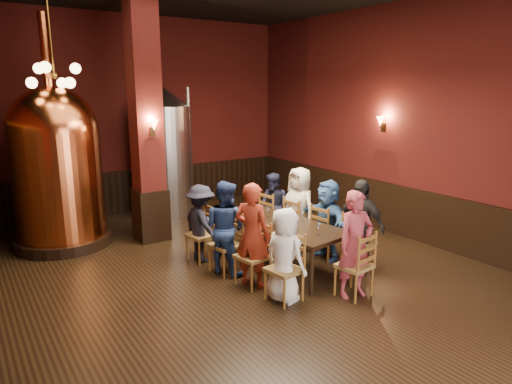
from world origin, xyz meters
TOP-DOWN VIEW (x-y plane):
  - room at (0.00, 0.00)m, footprint 10.00×10.02m
  - wainscot_right at (3.96, 0.00)m, footprint 0.08×9.90m
  - wainscot_back at (0.00, 4.96)m, footprint 7.90×0.08m
  - column at (-0.30, 2.80)m, footprint 0.58×0.58m
  - pendant_cluster at (-1.80, 2.90)m, footprint 0.90×0.90m
  - sconce_wall at (3.90, 0.80)m, footprint 0.20×0.20m
  - sconce_column at (-0.30, 2.50)m, footprint 0.20×0.20m
  - dining_table at (0.97, 0.35)m, footprint 1.31×2.51m
  - chair_0 at (0.26, -0.75)m, footprint 0.52×0.52m
  - person_0 at (0.26, -0.75)m, footprint 0.56×0.73m
  - chair_1 at (0.17, -0.09)m, footprint 0.52×0.52m
  - person_1 at (0.17, -0.09)m, footprint 0.59×0.68m
  - chair_2 at (0.08, 0.56)m, footprint 0.52×0.52m
  - person_2 at (0.08, 0.56)m, footprint 0.64×0.81m
  - chair_3 at (-0.01, 1.23)m, footprint 0.52×0.52m
  - person_3 at (-0.01, 1.23)m, footprint 0.55×0.89m
  - chair_4 at (1.95, -0.52)m, footprint 0.52×0.52m
  - person_4 at (1.95, -0.52)m, footprint 0.53×0.94m
  - chair_5 at (1.86, 0.14)m, footprint 0.52×0.52m
  - person_5 at (1.86, 0.14)m, footprint 0.56×1.33m
  - chair_6 at (1.77, 0.79)m, footprint 0.52×0.52m
  - person_6 at (1.77, 0.79)m, footprint 0.53×0.77m
  - chair_7 at (1.68, 1.46)m, footprint 0.52×0.52m
  - person_7 at (1.68, 1.46)m, footprint 0.40×0.67m
  - chair_8 at (1.18, -1.18)m, footprint 0.52×0.52m
  - person_8 at (1.18, -1.18)m, footprint 0.61×0.45m
  - copper_kettle at (-1.81, 3.41)m, footprint 2.04×2.04m
  - steel_vessel at (0.62, 4.16)m, footprint 1.54×1.54m
  - rose_vase at (0.94, 1.09)m, footprint 0.20×0.20m
  - wine_glass_0 at (1.09, -0.02)m, footprint 0.07×0.07m
  - wine_glass_1 at (0.99, 0.70)m, footprint 0.07×0.07m
  - wine_glass_2 at (1.32, 0.16)m, footprint 0.07×0.07m
  - wine_glass_3 at (0.87, -0.17)m, footprint 0.07×0.07m
  - wine_glass_4 at (0.71, 0.90)m, footprint 0.07×0.07m
  - wine_glass_5 at (1.07, -0.53)m, footprint 0.07×0.07m

SIDE VIEW (x-z plane):
  - chair_0 at x=0.26m, z-range 0.00..0.92m
  - chair_1 at x=0.17m, z-range 0.00..0.92m
  - chair_2 at x=0.08m, z-range 0.00..0.92m
  - chair_3 at x=-0.01m, z-range 0.00..0.92m
  - chair_4 at x=1.95m, z-range 0.00..0.92m
  - chair_5 at x=1.86m, z-range 0.00..0.92m
  - chair_6 at x=1.77m, z-range 0.00..0.92m
  - chair_7 at x=1.68m, z-range 0.00..0.92m
  - chair_8 at x=1.18m, z-range 0.00..0.92m
  - wainscot_right at x=3.96m, z-range 0.00..1.00m
  - wainscot_back at x=0.00m, z-range 0.00..1.00m
  - person_7 at x=1.68m, z-range 0.00..1.31m
  - person_3 at x=-0.01m, z-range 0.00..1.33m
  - person_0 at x=0.26m, z-range 0.00..1.33m
  - dining_table at x=0.97m, z-range 0.31..1.06m
  - person_5 at x=1.86m, z-range 0.00..1.39m
  - person_2 at x=0.08m, z-range 0.00..1.50m
  - person_4 at x=1.95m, z-range 0.00..1.50m
  - person_6 at x=1.77m, z-range 0.00..1.52m
  - person_8 at x=1.18m, z-range 0.00..1.54m
  - person_1 at x=0.17m, z-range 0.00..1.58m
  - wine_glass_0 at x=1.09m, z-range 0.75..0.92m
  - wine_glass_1 at x=0.99m, z-range 0.75..0.92m
  - wine_glass_2 at x=1.32m, z-range 0.75..0.92m
  - wine_glass_3 at x=0.87m, z-range 0.75..0.92m
  - wine_glass_4 at x=0.71m, z-range 0.75..0.92m
  - wine_glass_5 at x=1.07m, z-range 0.75..0.92m
  - rose_vase at x=0.94m, z-range 0.80..1.13m
  - steel_vessel at x=0.62m, z-range 0.00..2.90m
  - copper_kettle at x=-1.81m, z-range -0.56..3.60m
  - sconce_wall at x=3.90m, z-range 2.02..2.38m
  - sconce_column at x=-0.30m, z-range 2.02..2.38m
  - room at x=0.00m, z-range 0.00..4.50m
  - column at x=-0.30m, z-range 0.00..4.50m
  - pendant_cluster at x=-1.80m, z-range 2.25..3.95m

